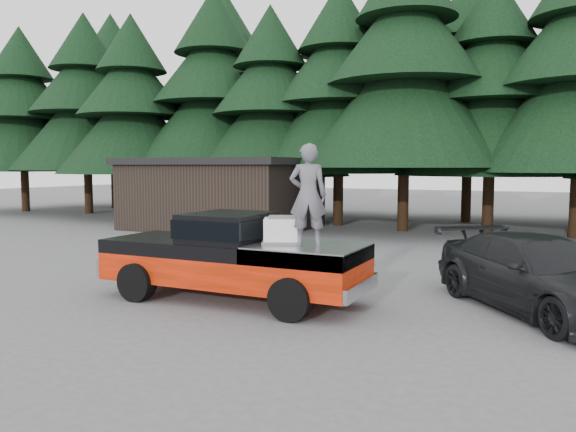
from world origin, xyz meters
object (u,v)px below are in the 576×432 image
at_px(air_compressor, 282,231).
at_px(utility_building, 223,193).
at_px(parked_car, 539,274).
at_px(man_on_bed, 308,195).
at_px(pickup_truck, 233,270).

bearing_deg(air_compressor, utility_building, 102.48).
xyz_separation_m(air_compressor, parked_car, (4.87, 1.78, -0.81)).
bearing_deg(man_on_bed, parked_car, -178.71).
height_order(pickup_truck, man_on_bed, man_on_bed).
bearing_deg(parked_car, utility_building, 104.25).
distance_m(air_compressor, parked_car, 5.25).
height_order(pickup_truck, parked_car, parked_car).
bearing_deg(pickup_truck, utility_building, 122.79).
bearing_deg(air_compressor, parked_car, -4.06).
distance_m(man_on_bed, utility_building, 15.72).
xyz_separation_m(pickup_truck, parked_car, (6.08, 1.78, 0.11)).
bearing_deg(pickup_truck, parked_car, 16.28).
distance_m(pickup_truck, man_on_bed, 2.50).
xyz_separation_m(air_compressor, utility_building, (-9.09, 12.24, 0.08)).
xyz_separation_m(pickup_truck, utility_building, (-7.88, 12.24, 1.00)).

